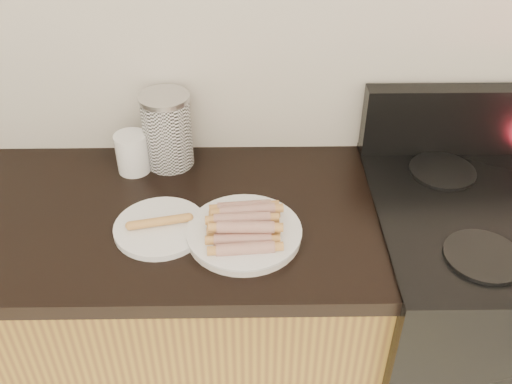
{
  "coord_description": "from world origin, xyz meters",
  "views": [
    {
      "loc": [
        0.08,
        0.57,
        1.81
      ],
      "look_at": [
        0.09,
        1.62,
        1.02
      ],
      "focal_mm": 40.0,
      "sensor_mm": 36.0,
      "label": 1
    }
  ],
  "objects_px": {
    "mug": "(132,153)",
    "stove": "(484,328)",
    "canister": "(167,130)",
    "main_plate": "(244,234)",
    "side_plate": "(160,227)"
  },
  "relations": [
    {
      "from": "canister",
      "to": "mug",
      "type": "relative_size",
      "value": 1.9
    },
    {
      "from": "main_plate",
      "to": "mug",
      "type": "height_order",
      "value": "mug"
    },
    {
      "from": "canister",
      "to": "main_plate",
      "type": "bearing_deg",
      "value": -56.87
    },
    {
      "from": "stove",
      "to": "side_plate",
      "type": "xyz_separation_m",
      "value": [
        -0.92,
        -0.05,
        0.45
      ]
    },
    {
      "from": "stove",
      "to": "main_plate",
      "type": "bearing_deg",
      "value": -173.77
    },
    {
      "from": "side_plate",
      "to": "mug",
      "type": "relative_size",
      "value": 2.01
    },
    {
      "from": "main_plate",
      "to": "canister",
      "type": "bearing_deg",
      "value": 123.13
    },
    {
      "from": "side_plate",
      "to": "main_plate",
      "type": "bearing_deg",
      "value": -7.89
    },
    {
      "from": "stove",
      "to": "main_plate",
      "type": "height_order",
      "value": "main_plate"
    },
    {
      "from": "mug",
      "to": "stove",
      "type": "bearing_deg",
      "value": -11.6
    },
    {
      "from": "side_plate",
      "to": "mug",
      "type": "distance_m",
      "value": 0.28
    },
    {
      "from": "mug",
      "to": "main_plate",
      "type": "bearing_deg",
      "value": -43.13
    },
    {
      "from": "canister",
      "to": "mug",
      "type": "xyz_separation_m",
      "value": [
        -0.1,
        -0.04,
        -0.05
      ]
    },
    {
      "from": "canister",
      "to": "stove",
      "type": "bearing_deg",
      "value": -14.81
    },
    {
      "from": "side_plate",
      "to": "mug",
      "type": "bearing_deg",
      "value": 111.65
    }
  ]
}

